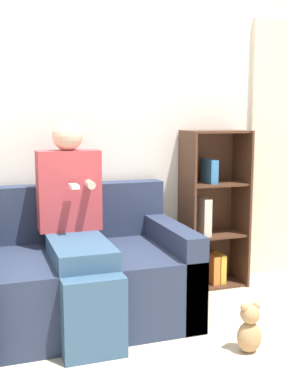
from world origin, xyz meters
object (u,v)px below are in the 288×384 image
couch (50,280)px  teddy_bear (250,329)px  adult_seated (76,224)px  bookshelf (211,213)px

couch → teddy_bear: (0.99, -0.76, -0.15)m
adult_seated → bookshelf: (1.13, 0.42, -0.08)m
couch → bookshelf: bookshelf is taller
adult_seated → couch: bearing=152.3°
teddy_bear → couch: bearing=142.5°
bookshelf → teddy_bear: size_ratio=4.17×
bookshelf → teddy_bear: (-0.30, -1.09, -0.43)m
couch → bookshelf: bearing=14.6°
couch → adult_seated: 0.41m
couch → adult_seated: size_ratio=1.37×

